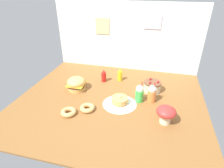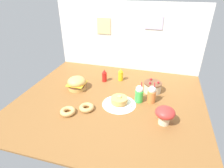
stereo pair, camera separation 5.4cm
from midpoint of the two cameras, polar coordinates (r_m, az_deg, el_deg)
The scene contains 13 objects.
ground_plane at distance 2.38m, azimuth -1.24°, elevation -4.99°, with size 2.32×2.05×0.02m, color brown.
back_wall at distance 3.08m, azimuth 3.83°, elevation 14.11°, with size 2.32×0.04×1.07m.
doily_mat at distance 2.30m, azimuth 1.64°, elevation -6.08°, with size 0.41×0.41×0.00m, color white.
burger at distance 2.62m, azimuth -11.37°, elevation 0.13°, with size 0.25×0.25×0.18m.
pancake_stack at distance 2.27m, azimuth 1.66°, elevation -5.24°, with size 0.32×0.32×0.11m.
layer_cake at distance 2.58m, azimuth 11.58°, elevation -0.73°, with size 0.23×0.23×0.17m.
ketchup_bottle at distance 2.77m, azimuth -3.09°, elevation 2.45°, with size 0.07×0.07×0.19m.
mustard_bottle at distance 2.80m, azimuth 1.90°, elevation 2.77°, with size 0.07×0.07×0.19m.
cream_soda_cup at distance 2.32m, azimuth 7.71°, elevation -2.86°, with size 0.10×0.10×0.28m.
orange_float_cup at distance 2.34m, azimuth 11.42°, elevation -2.93°, with size 0.10×0.10×0.28m.
donut_pink_glaze at distance 2.19m, azimuth -13.82°, elevation -8.29°, with size 0.17×0.17×0.05m.
donut_chocolate at distance 2.21m, azimuth -8.24°, elevation -7.21°, with size 0.17×0.17×0.05m.
mushroom_stool at distance 2.02m, azimuth 15.40°, elevation -8.57°, with size 0.21×0.21×0.20m.
Camera 1 is at (0.51, -1.92, 1.31)m, focal length 29.98 mm.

